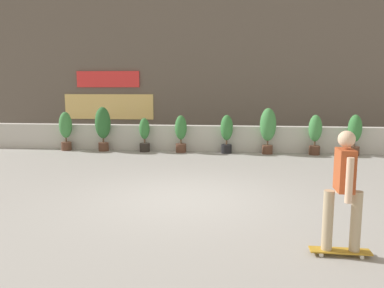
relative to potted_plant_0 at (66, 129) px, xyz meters
The scene contains 12 objects.
ground_plane 7.51m from the potted_plant_0, 48.03° to the right, with size 48.00×48.00×0.00m, color #9E9B96.
planter_wall 5.02m from the potted_plant_0, ahead, with size 18.00×0.40×0.90m, color beige.
building_backdrop 7.12m from the potted_plant_0, 41.75° to the left, with size 20.00×2.08×6.50m.
potted_plant_0 is the anchor object (origin of this frame).
potted_plant_1 1.39m from the potted_plant_0, ahead, with size 0.54×0.54×1.56m.
potted_plant_2 2.88m from the potted_plant_0, ahead, with size 0.36×0.36×1.19m.
potted_plant_3 4.17m from the potted_plant_0, ahead, with size 0.41×0.41×1.29m.
potted_plant_4 5.75m from the potted_plant_0, ahead, with size 0.42×0.42×1.32m.
potted_plant_5 7.14m from the potted_plant_0, ahead, with size 0.54×0.54×1.56m.
potted_plant_6 8.70m from the potted_plant_0, ahead, with size 0.44×0.44×1.34m.
potted_plant_7 9.97m from the potted_plant_0, ahead, with size 0.45×0.45×1.36m.
skater_far_left 10.93m from the potted_plant_0, 47.19° to the right, with size 0.80×0.56×1.70m.
Camera 1 is at (0.98, -7.56, 2.25)m, focal length 35.94 mm.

